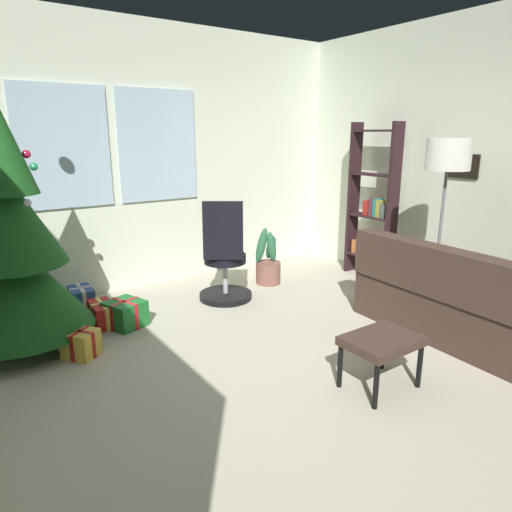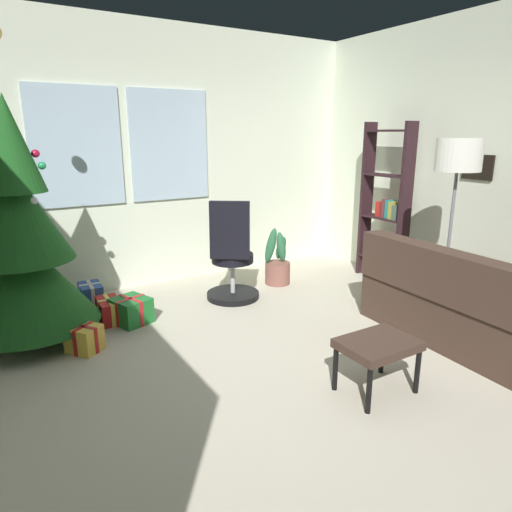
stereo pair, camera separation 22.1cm
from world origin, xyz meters
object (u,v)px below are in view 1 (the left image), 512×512
Objects in this scene: office_chair at (225,263)px; bookshelf at (372,212)px; gift_box_gold at (81,344)px; gift_box_blue at (82,300)px; holiday_tree at (14,250)px; footstool at (381,344)px; gift_box_red at (103,314)px; couch at (486,307)px; potted_plant at (268,264)px; floor_lamp at (447,166)px; gift_box_green at (125,314)px.

office_chair is 0.58× the size of bookshelf.
gift_box_blue reaches higher than gift_box_gold.
holiday_tree reaches higher than gift_box_blue.
gift_box_gold is at bearing 133.60° from footstool.
gift_box_red is 0.20× the size of bookshelf.
couch is at bearing -32.80° from holiday_tree.
holiday_tree is 2.70m from potted_plant.
gift_box_blue reaches higher than gift_box_red.
footstool is 0.30× the size of floor_lamp.
floor_lamp is at bearing -30.89° from gift_box_red.
gift_box_blue is 0.19× the size of floor_lamp.
gift_box_gold is 0.17× the size of bookshelf.
bookshelf is (3.48, 0.12, 0.70)m from gift_box_gold.
gift_box_gold is 0.96m from gift_box_blue.
bookshelf is (1.90, 1.77, 0.48)m from footstool.
footstool is 1.90m from floor_lamp.
gift_box_blue is 0.18× the size of bookshelf.
holiday_tree is at bearing 132.32° from footstool.
couch reaches higher than gift_box_red.
gift_box_blue reaches higher than gift_box_green.
gift_box_blue is at bearing 117.17° from footstool.
gift_box_green is 0.22× the size of bookshelf.
potted_plant is at bearing 112.60° from floor_lamp.
gift_box_blue is at bearing 40.48° from holiday_tree.
holiday_tree is 1.34× the size of bookshelf.
gift_box_red is at bearing 57.57° from gift_box_gold.
footstool is 1.58× the size of gift_box_gold.
gift_box_green is 0.60m from gift_box_blue.
gift_box_green is at bearing 140.08° from couch.
potted_plant is at bearing 16.63° from office_chair.
footstool is 0.28× the size of bookshelf.
gift_box_green is 1.83m from potted_plant.
gift_box_gold is at bearing 150.42° from couch.
office_chair is (1.91, -0.02, -0.41)m from holiday_tree.
gift_box_red is at bearing -176.89° from potted_plant.
gift_box_green is 0.24× the size of floor_lamp.
gift_box_red is at bearing 138.16° from gift_box_green.
holiday_tree is 1.03m from gift_box_blue.
couch reaches higher than footstool.
holiday_tree is at bearing 175.23° from bookshelf.
gift_box_gold reaches higher than gift_box_red.
bookshelf is at bearing -14.10° from gift_box_blue.
gift_box_red is at bearing 149.11° from floor_lamp.
gift_box_red is (0.65, 0.09, -0.72)m from holiday_tree.
floor_lamp is (3.02, -1.09, 1.33)m from gift_box_gold.
holiday_tree is 0.90m from gift_box_gold.
couch is 1.83× the size of office_chair.
holiday_tree is 1.95m from office_chair.
footstool reaches higher than gift_box_gold.
gift_box_green is at bearing -66.50° from gift_box_blue.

